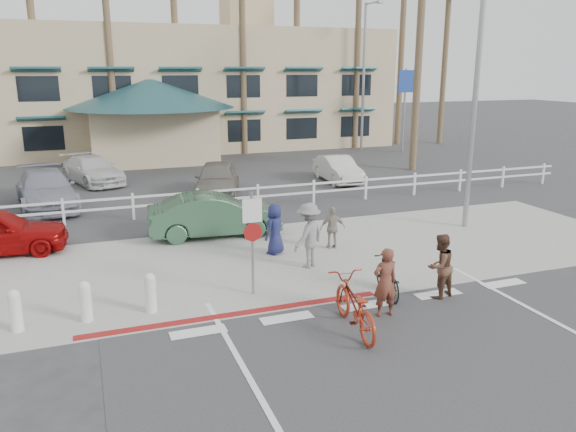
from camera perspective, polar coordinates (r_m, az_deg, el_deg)
name	(u,v)px	position (r m, az deg, el deg)	size (l,w,h in m)	color
ground	(379,316)	(13.06, 9.19, -10.01)	(140.00, 140.00, 0.00)	#333335
bike_path	(429,357)	(11.55, 14.16, -13.75)	(12.00, 16.00, 0.01)	#333335
sidewalk_plaza	(305,255)	(16.83, 1.71, -4.03)	(22.00, 7.00, 0.01)	gray
cross_street	(264,222)	(20.43, -2.47, -0.63)	(40.00, 5.00, 0.01)	#333335
parking_lot	(208,176)	(29.39, -8.16, 4.01)	(50.00, 16.00, 0.01)	#333335
curb_red	(237,314)	(13.03, -5.25, -9.88)	(7.00, 0.25, 0.02)	maroon
rail_fence	(260,196)	(22.30, -2.84, 2.00)	(29.40, 0.16, 1.00)	silver
building	(193,65)	(42.03, -9.61, 14.91)	(28.00, 16.00, 11.30)	tan
sign_post	(252,238)	(13.59, -3.64, -2.29)	(0.50, 0.10, 2.90)	gray
bollard_0	(150,293)	(13.28, -13.80, -7.59)	(0.26, 0.26, 0.95)	silver
bollard_1	(86,301)	(13.23, -19.88, -8.16)	(0.26, 0.26, 0.95)	silver
bollard_2	(15,311)	(13.33, -25.95, -8.64)	(0.26, 0.26, 0.95)	silver
streetlight_0	(475,97)	(20.12, 18.49, 11.40)	(0.60, 2.00, 9.00)	gray
streetlight_1	(364,79)	(38.69, 7.68, 13.67)	(0.60, 2.00, 9.50)	gray
info_sign	(404,110)	(38.03, 11.71, 10.54)	(1.20, 0.16, 5.60)	navy
palm_2	(32,21)	(36.41, -24.58, 17.59)	(4.00, 4.00, 16.00)	black
palm_3	(109,40)	(35.35, -17.77, 16.68)	(4.00, 4.00, 14.00)	black
palm_4	(175,33)	(36.81, -11.40, 17.76)	(4.00, 4.00, 15.00)	black
palm_5	(243,50)	(36.66, -4.61, 16.43)	(4.00, 4.00, 13.00)	black
palm_6	(297,20)	(38.98, 0.90, 19.32)	(4.00, 4.00, 17.00)	black
palm_7	(358,44)	(39.61, 7.09, 16.97)	(4.00, 4.00, 14.00)	black
palm_8	(402,38)	(42.45, 11.51, 17.32)	(4.00, 4.00, 15.00)	black
palm_9	(445,52)	(43.22, 15.68, 15.70)	(4.00, 4.00, 13.00)	black
palm_11	(420,37)	(31.31, 13.25, 17.31)	(4.00, 4.00, 14.00)	black
bike_red	(354,305)	(12.08, 6.74, -9.01)	(0.77, 2.22, 1.17)	maroon
rider_red	(385,282)	(12.79, 9.83, -6.67)	(0.59, 0.39, 1.61)	brown
bike_black	(388,276)	(14.02, 10.08, -6.05)	(0.47, 1.67, 1.00)	black
rider_black	(440,266)	(14.10, 15.17, -4.93)	(0.78, 0.61, 1.60)	#533525
pedestrian_a	(308,235)	(15.63, 2.08, -1.99)	(1.19, 0.69, 1.85)	slate
pedestrian_child	(333,228)	(17.35, 4.55, -1.21)	(0.78, 0.32, 1.32)	gray
pedestrian_b	(275,229)	(16.77, -1.33, -1.33)	(0.76, 0.49, 1.55)	#1B1F4E
car_white_sedan	(214,215)	(18.75, -7.49, 0.10)	(1.52, 4.35, 1.43)	#2D4F38
lot_car_1	(46,189)	(24.42, -23.37, 2.50)	(2.08, 5.10, 1.48)	gray
lot_car_2	(217,179)	(24.60, -7.20, 3.73)	(1.79, 4.45, 1.52)	slate
lot_car_3	(338,169)	(27.69, 5.09, 4.76)	(1.34, 3.83, 1.26)	beige
lot_car_4	(92,170)	(28.82, -19.26, 4.44)	(1.84, 4.51, 1.31)	silver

